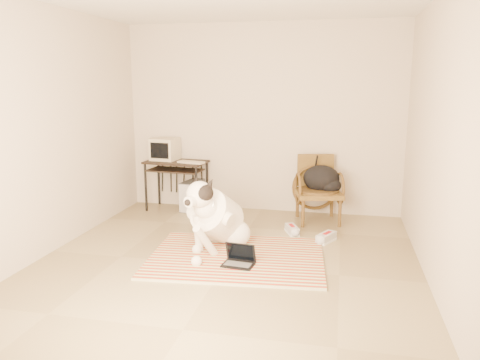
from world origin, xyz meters
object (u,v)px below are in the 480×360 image
(computer_desk, at_px, (176,168))
(crt_monitor, at_px, (165,149))
(pc_tower, at_px, (192,195))
(laptop, at_px, (239,259))
(backpack, at_px, (323,180))
(rattan_chair, at_px, (318,189))
(dog, at_px, (217,218))

(computer_desk, relative_size, crt_monitor, 2.34)
(pc_tower, bearing_deg, computer_desk, -167.50)
(computer_desk, bearing_deg, laptop, -54.58)
(laptop, distance_m, backpack, 2.04)
(laptop, relative_size, rattan_chair, 0.38)
(laptop, xyz_separation_m, computer_desk, (-1.38, 1.94, 0.56))
(laptop, xyz_separation_m, rattan_chair, (0.69, 1.83, 0.37))
(crt_monitor, bearing_deg, backpack, -4.75)
(computer_desk, distance_m, backpack, 2.14)
(dog, bearing_deg, pc_tower, 117.36)
(laptop, bearing_deg, crt_monitor, 127.94)
(laptop, bearing_deg, backpack, 67.48)
(computer_desk, xyz_separation_m, rattan_chair, (2.08, -0.12, -0.18))
(pc_tower, bearing_deg, rattan_chair, -5.10)
(laptop, xyz_separation_m, backpack, (0.76, 1.83, 0.50))
(dog, height_order, computer_desk, dog)
(dog, xyz_separation_m, rattan_chair, (1.05, 1.38, 0.08))
(laptop, xyz_separation_m, pc_tower, (-1.16, 1.99, 0.14))
(dog, xyz_separation_m, pc_tower, (-0.80, 1.55, -0.15))
(rattan_chair, relative_size, backpack, 1.73)
(laptop, bearing_deg, computer_desk, 125.42)
(dog, xyz_separation_m, crt_monitor, (-1.22, 1.57, 0.53))
(crt_monitor, relative_size, backpack, 0.77)
(computer_desk, bearing_deg, rattan_chair, -3.18)
(dog, height_order, laptop, dog)
(pc_tower, bearing_deg, dog, -62.64)
(computer_desk, height_order, crt_monitor, crt_monitor)
(laptop, relative_size, crt_monitor, 0.86)
(pc_tower, xyz_separation_m, backpack, (1.92, -0.17, 0.36))
(laptop, relative_size, pc_tower, 0.69)
(crt_monitor, height_order, rattan_chair, crt_monitor)
(dog, height_order, crt_monitor, crt_monitor)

